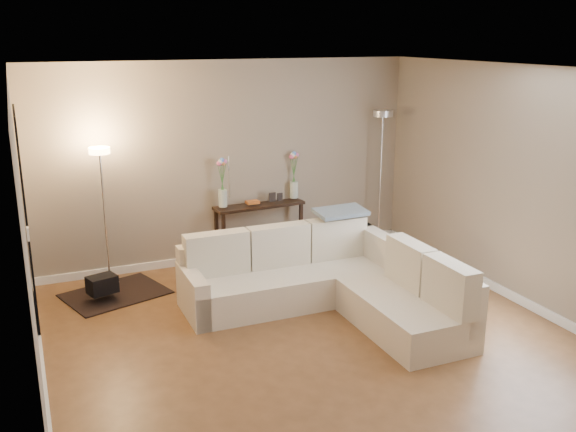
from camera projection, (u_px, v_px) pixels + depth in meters
name	position (u px, v px, depth m)	size (l,w,h in m)	color
floor	(320.00, 347.00, 6.18)	(5.00, 5.50, 0.01)	brown
ceiling	(325.00, 70.00, 5.46)	(5.00, 5.50, 0.01)	white
wall_back	(229.00, 163.00, 8.26)	(5.00, 0.02, 2.60)	gray
wall_front	(552.00, 350.00, 3.38)	(5.00, 0.02, 2.60)	gray
wall_left	(26.00, 253.00, 4.88)	(0.02, 5.50, 2.60)	gray
wall_right	(536.00, 191.00, 6.76)	(0.02, 5.50, 2.60)	gray
baseboard_back	(232.00, 255.00, 8.58)	(5.00, 0.03, 0.10)	white
baseboard_left	(46.00, 397.00, 5.23)	(0.03, 5.50, 0.10)	white
baseboard_right	(522.00, 301.00, 7.10)	(0.03, 5.50, 0.10)	white
doorway	(26.00, 220.00, 6.45)	(0.02, 1.20, 2.20)	black
switch_plate	(28.00, 234.00, 5.67)	(0.02, 0.08, 0.12)	white
sectional_sofa	(329.00, 282.00, 6.95)	(2.38, 2.29, 0.84)	beige
throw_blanket	(341.00, 212.00, 7.46)	(0.60, 0.35, 0.05)	slate
console_table	(254.00, 228.00, 8.50)	(1.23, 0.40, 0.74)	black
leaning_mirror	(254.00, 174.00, 8.48)	(0.86, 0.09, 0.67)	black
table_decor	(260.00, 200.00, 8.40)	(0.52, 0.12, 0.12)	orange
flower_vase_left	(222.00, 186.00, 8.15)	(0.14, 0.12, 0.64)	silver
flower_vase_right	(294.00, 178.00, 8.59)	(0.14, 0.12, 0.64)	silver
floor_lamp_lit	(103.00, 189.00, 7.38)	(0.30, 0.30, 1.67)	silver
floor_lamp_unlit	(381.00, 151.00, 8.77)	(0.29, 0.29, 1.91)	silver
charcoal_rug	(115.00, 294.00, 7.41)	(1.09, 0.81, 0.01)	black
black_bag	(102.00, 284.00, 7.18)	(0.31, 0.22, 0.20)	black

